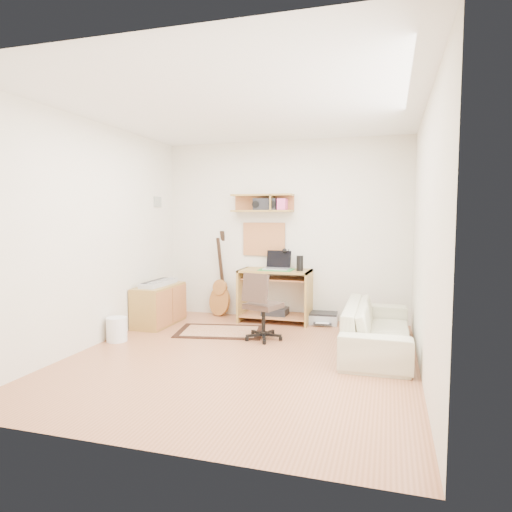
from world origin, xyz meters
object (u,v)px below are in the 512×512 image
(cabinet, at_px, (159,305))
(sofa, at_px, (378,320))
(task_chair, at_px, (264,306))
(printer, at_px, (324,318))
(desk, at_px, (275,296))

(cabinet, height_order, sofa, sofa)
(task_chair, xyz_separation_m, sofa, (1.35, -0.07, -0.07))
(cabinet, xyz_separation_m, sofa, (2.96, -0.42, 0.08))
(printer, bearing_deg, cabinet, -165.44)
(desk, height_order, printer, desk)
(task_chair, height_order, sofa, task_chair)
(sofa, bearing_deg, printer, 34.35)
(task_chair, xyz_separation_m, printer, (0.59, 1.04, -0.34))
(desk, distance_m, cabinet, 1.64)
(task_chair, xyz_separation_m, cabinet, (-1.61, 0.35, -0.15))
(desk, xyz_separation_m, cabinet, (-1.52, -0.62, -0.10))
(desk, relative_size, task_chair, 1.19)
(desk, xyz_separation_m, sofa, (1.44, -1.04, -0.02))
(printer, height_order, sofa, sofa)
(desk, height_order, task_chair, task_chair)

